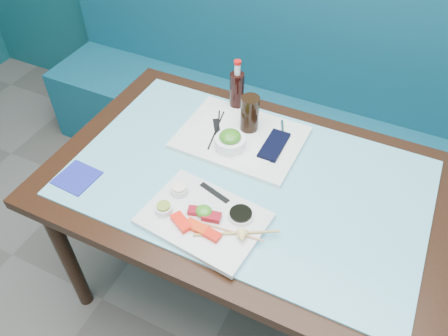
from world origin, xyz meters
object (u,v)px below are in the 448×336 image
at_px(serving_tray, 241,138).
at_px(blue_napkin, 77,178).
at_px(cola_bottle_body, 237,92).
at_px(cola_glass, 250,114).
at_px(seaweed_bowl, 230,143).
at_px(sashimi_plate, 204,219).
at_px(dining_table, 246,194).
at_px(booth_bench, 307,124).

xyz_separation_m(serving_tray, blue_napkin, (-0.43, -0.43, -0.01)).
bearing_deg(cola_bottle_body, serving_tray, -60.65).
height_order(cola_glass, blue_napkin, cola_glass).
relative_size(seaweed_bowl, blue_napkin, 0.86).
xyz_separation_m(sashimi_plate, cola_bottle_body, (-0.15, 0.58, 0.07)).
bearing_deg(seaweed_bowl, serving_tray, 82.41).
distance_m(dining_table, serving_tray, 0.22).
bearing_deg(serving_tray, blue_napkin, -133.84).
relative_size(dining_table, serving_tray, 3.07).
xyz_separation_m(cola_glass, blue_napkin, (-0.44, -0.49, -0.09)).
bearing_deg(sashimi_plate, blue_napkin, -170.30).
bearing_deg(serving_tray, cola_bottle_body, 120.36).
distance_m(sashimi_plate, blue_napkin, 0.49).
relative_size(serving_tray, cola_bottle_body, 2.78).
xyz_separation_m(dining_table, sashimi_plate, (-0.05, -0.24, 0.10)).
bearing_deg(seaweed_bowl, cola_glass, 81.25).
height_order(booth_bench, serving_tray, booth_bench).
distance_m(booth_bench, dining_table, 0.89).
height_order(booth_bench, blue_napkin, booth_bench).
bearing_deg(serving_tray, seaweed_bowl, -96.58).
relative_size(booth_bench, seaweed_bowl, 26.73).
bearing_deg(cola_glass, seaweed_bowl, -98.75).
distance_m(cola_glass, cola_bottle_body, 0.16).
relative_size(dining_table, sashimi_plate, 3.74).
bearing_deg(serving_tray, booth_bench, 82.28).
height_order(serving_tray, seaweed_bowl, seaweed_bowl).
distance_m(serving_tray, cola_bottle_body, 0.21).
relative_size(sashimi_plate, serving_tray, 0.82).
bearing_deg(cola_bottle_body, dining_table, -59.82).
bearing_deg(dining_table, serving_tray, 120.99).
height_order(seaweed_bowl, cola_glass, cola_glass).
relative_size(booth_bench, cola_bottle_body, 18.28).
relative_size(booth_bench, dining_table, 2.14).
distance_m(sashimi_plate, serving_tray, 0.41).
height_order(sashimi_plate, cola_bottle_body, cola_bottle_body).
xyz_separation_m(sashimi_plate, blue_napkin, (-0.49, -0.03, -0.01)).
distance_m(cola_bottle_body, blue_napkin, 0.70).
height_order(dining_table, seaweed_bowl, seaweed_bowl).
relative_size(booth_bench, blue_napkin, 23.04).
relative_size(booth_bench, serving_tray, 6.57).
xyz_separation_m(dining_table, cola_bottle_body, (-0.20, 0.34, 0.17)).
distance_m(dining_table, cola_glass, 0.30).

